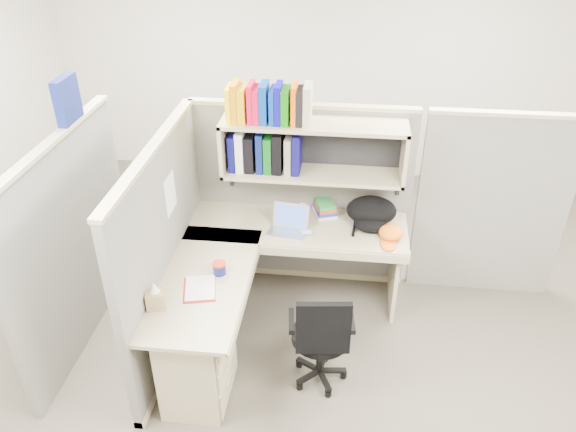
# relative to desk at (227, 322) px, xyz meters

# --- Properties ---
(ground) EXTENTS (6.00, 6.00, 0.00)m
(ground) POSITION_rel_desk_xyz_m (0.41, 0.29, -0.44)
(ground) COLOR #3C382F
(ground) RESTS_ON ground
(room_shell) EXTENTS (6.00, 6.00, 6.00)m
(room_shell) POSITION_rel_desk_xyz_m (0.41, 0.29, 1.18)
(room_shell) COLOR #BBB5A9
(room_shell) RESTS_ON ground
(cubicle) EXTENTS (3.79, 1.84, 1.95)m
(cubicle) POSITION_rel_desk_xyz_m (0.04, 0.74, 0.47)
(cubicle) COLOR #64635F
(cubicle) RESTS_ON ground
(desk) EXTENTS (1.74, 1.75, 0.73)m
(desk) POSITION_rel_desk_xyz_m (0.00, 0.00, 0.00)
(desk) COLOR gray
(desk) RESTS_ON ground
(laptop) EXTENTS (0.33, 0.33, 0.21)m
(laptop) POSITION_rel_desk_xyz_m (0.34, 0.75, 0.39)
(laptop) COLOR #B2B2B6
(laptop) RESTS_ON desk
(backpack) EXTENTS (0.48, 0.43, 0.23)m
(backpack) POSITION_rel_desk_xyz_m (0.99, 0.91, 0.41)
(backpack) COLOR black
(backpack) RESTS_ON desk
(orange_cap) EXTENTS (0.22, 0.25, 0.10)m
(orange_cap) POSITION_rel_desk_xyz_m (1.14, 0.76, 0.34)
(orange_cap) COLOR orange
(orange_cap) RESTS_ON desk
(snack_canister) EXTENTS (0.09, 0.09, 0.09)m
(snack_canister) POSITION_rel_desk_xyz_m (-0.07, 0.17, 0.34)
(snack_canister) COLOR #0F1558
(snack_canister) RESTS_ON desk
(tissue_box) EXTENTS (0.15, 0.15, 0.19)m
(tissue_box) POSITION_rel_desk_xyz_m (-0.40, -0.22, 0.39)
(tissue_box) COLOR #9B8558
(tissue_box) RESTS_ON desk
(mouse) EXTENTS (0.11, 0.08, 0.04)m
(mouse) POSITION_rel_desk_xyz_m (0.49, 0.75, 0.31)
(mouse) COLOR #90AECD
(mouse) RESTS_ON desk
(paper_cup) EXTENTS (0.07, 0.07, 0.09)m
(paper_cup) POSITION_rel_desk_xyz_m (0.43, 1.03, 0.34)
(paper_cup) COLOR white
(paper_cup) RESTS_ON desk
(book_stack) EXTENTS (0.23, 0.26, 0.11)m
(book_stack) POSITION_rel_desk_xyz_m (0.61, 1.07, 0.34)
(book_stack) COLOR gray
(book_stack) RESTS_ON desk
(loose_paper) EXTENTS (0.25, 0.30, 0.00)m
(loose_paper) POSITION_rel_desk_xyz_m (-0.17, -0.00, 0.29)
(loose_paper) COLOR silver
(loose_paper) RESTS_ON desk
(task_chair) EXTENTS (0.47, 0.43, 0.86)m
(task_chair) POSITION_rel_desk_xyz_m (0.67, -0.07, -0.14)
(task_chair) COLOR black
(task_chair) RESTS_ON ground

